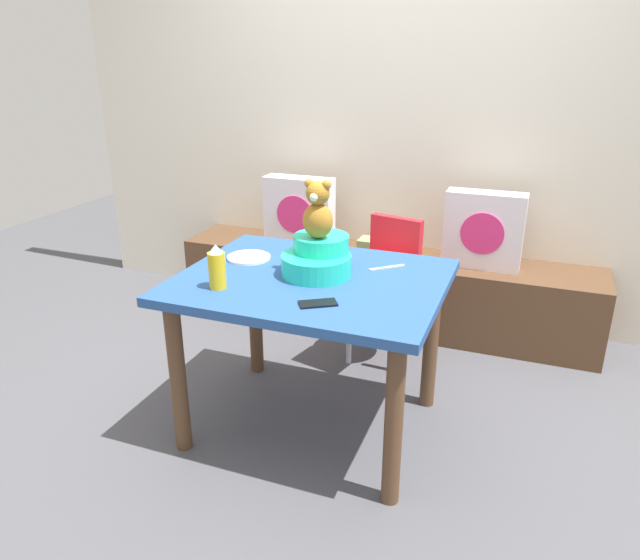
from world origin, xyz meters
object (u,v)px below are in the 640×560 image
object	(u,v)px
book_stack	(375,246)
highchair	(384,270)
cell_phone	(318,303)
pillow_floral_right	(484,230)
infant_seat_teal	(318,258)
dining_table	(312,302)
ketchup_bottle	(217,268)
coffee_mug	(321,241)
teddy_bear	(318,211)
dinner_plate_near	(249,257)
pillow_floral_left	(299,212)

from	to	relation	value
book_stack	highchair	bearing A→B (deg)	-68.26
cell_phone	pillow_floral_right	bearing A→B (deg)	-50.42
pillow_floral_right	infant_seat_teal	size ratio (longest dim) A/B	1.33
dining_table	ketchup_bottle	bearing A→B (deg)	-141.51
pillow_floral_right	coffee_mug	world-z (taller)	pillow_floral_right
teddy_bear	pillow_floral_right	bearing A→B (deg)	62.86
teddy_bear	coffee_mug	bearing A→B (deg)	107.95
ketchup_bottle	cell_phone	size ratio (longest dim) A/B	1.28
infant_seat_teal	teddy_bear	bearing A→B (deg)	-90.00
ketchup_bottle	dinner_plate_near	size ratio (longest dim) A/B	0.92
book_stack	ketchup_bottle	size ratio (longest dim) A/B	1.08
teddy_bear	cell_phone	distance (m)	0.43
ketchup_bottle	teddy_bear	bearing A→B (deg)	43.08
book_stack	pillow_floral_left	bearing A→B (deg)	-177.60
pillow_floral_left	coffee_mug	distance (m)	0.97
highchair	dinner_plate_near	bearing A→B (deg)	-126.45
pillow_floral_right	highchair	bearing A→B (deg)	-138.28
pillow_floral_left	highchair	world-z (taller)	pillow_floral_left
teddy_bear	coffee_mug	xyz separation A→B (m)	(-0.09, 0.29, -0.23)
book_stack	highchair	distance (m)	0.47
infant_seat_teal	cell_phone	xyz separation A→B (m)	(0.12, -0.31, -0.07)
book_stack	infant_seat_teal	xyz separation A→B (m)	(0.06, -1.15, 0.31)
infant_seat_teal	ketchup_bottle	xyz separation A→B (m)	(-0.32, -0.30, 0.02)
dining_table	pillow_floral_right	bearing A→B (deg)	63.56
cell_phone	teddy_bear	bearing A→B (deg)	-11.63
dining_table	highchair	world-z (taller)	highchair
pillow_floral_right	dinner_plate_near	size ratio (longest dim) A/B	2.20
book_stack	cell_phone	xyz separation A→B (m)	(0.18, -1.46, 0.24)
ketchup_bottle	dinner_plate_near	xyz separation A→B (m)	(-0.05, 0.36, -0.08)
pillow_floral_right	teddy_bear	xyz separation A→B (m)	(-0.58, -1.13, 0.34)
coffee_mug	ketchup_bottle	bearing A→B (deg)	-111.06
pillow_floral_right	dinner_plate_near	xyz separation A→B (m)	(-0.95, -1.06, 0.07)
highchair	infant_seat_teal	distance (m)	0.78
pillow_floral_left	coffee_mug	bearing A→B (deg)	-60.88
highchair	coffee_mug	size ratio (longest dim) A/B	6.58
dining_table	dinner_plate_near	bearing A→B (deg)	162.12
teddy_bear	ketchup_bottle	bearing A→B (deg)	-136.92
pillow_floral_right	dining_table	distance (m)	1.32
dinner_plate_near	highchair	bearing A→B (deg)	53.55
pillow_floral_right	highchair	distance (m)	0.64
book_stack	pillow_floral_right	bearing A→B (deg)	-1.87
infant_seat_teal	pillow_floral_right	bearing A→B (deg)	62.85
pillow_floral_left	teddy_bear	size ratio (longest dim) A/B	1.76
coffee_mug	dinner_plate_near	distance (m)	0.36
infant_seat_teal	dinner_plate_near	distance (m)	0.38
pillow_floral_right	teddy_bear	size ratio (longest dim) A/B	1.76
pillow_floral_left	book_stack	world-z (taller)	pillow_floral_left
teddy_bear	ketchup_bottle	distance (m)	0.48
cell_phone	dinner_plate_near	bearing A→B (deg)	19.73
cell_phone	highchair	bearing A→B (deg)	-32.31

